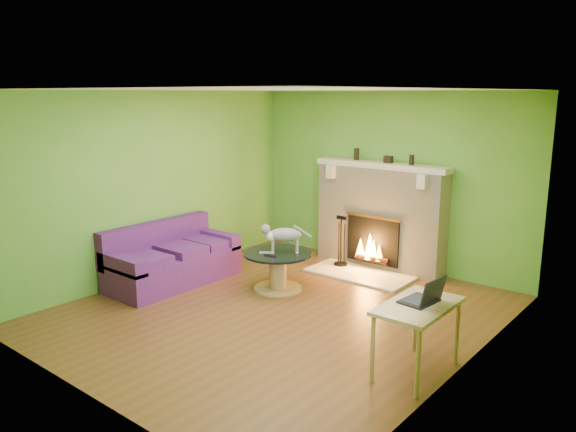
# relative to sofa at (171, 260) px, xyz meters

# --- Properties ---
(floor) EXTENTS (5.00, 5.00, 0.00)m
(floor) POSITION_rel_sofa_xyz_m (1.86, 0.11, -0.32)
(floor) COLOR brown
(floor) RESTS_ON ground
(ceiling) EXTENTS (5.00, 5.00, 0.00)m
(ceiling) POSITION_rel_sofa_xyz_m (1.86, 0.11, 2.28)
(ceiling) COLOR white
(ceiling) RESTS_ON wall_back
(wall_back) EXTENTS (5.00, 0.00, 5.00)m
(wall_back) POSITION_rel_sofa_xyz_m (1.86, 2.61, 0.98)
(wall_back) COLOR #519831
(wall_back) RESTS_ON floor
(wall_front) EXTENTS (5.00, 0.00, 5.00)m
(wall_front) POSITION_rel_sofa_xyz_m (1.86, -2.39, 0.98)
(wall_front) COLOR #519831
(wall_front) RESTS_ON floor
(wall_left) EXTENTS (0.00, 5.00, 5.00)m
(wall_left) POSITION_rel_sofa_xyz_m (-0.39, 0.11, 0.98)
(wall_left) COLOR #519831
(wall_left) RESTS_ON floor
(wall_right) EXTENTS (0.00, 5.00, 5.00)m
(wall_right) POSITION_rel_sofa_xyz_m (4.11, 0.11, 0.98)
(wall_right) COLOR #519831
(wall_right) RESTS_ON floor
(window_frame) EXTENTS (0.00, 1.20, 1.20)m
(window_frame) POSITION_rel_sofa_xyz_m (4.10, -0.79, 1.23)
(window_frame) COLOR silver
(window_frame) RESTS_ON wall_right
(window_pane) EXTENTS (0.00, 1.06, 1.06)m
(window_pane) POSITION_rel_sofa_xyz_m (4.09, -0.79, 1.23)
(window_pane) COLOR white
(window_pane) RESTS_ON wall_right
(fireplace) EXTENTS (2.10, 0.46, 1.58)m
(fireplace) POSITION_rel_sofa_xyz_m (1.86, 2.42, 0.46)
(fireplace) COLOR beige
(fireplace) RESTS_ON floor
(hearth) EXTENTS (1.50, 0.75, 0.03)m
(hearth) POSITION_rel_sofa_xyz_m (1.86, 1.91, -0.30)
(hearth) COLOR beige
(hearth) RESTS_ON floor
(mantel) EXTENTS (2.10, 0.28, 0.08)m
(mantel) POSITION_rel_sofa_xyz_m (1.86, 2.40, 1.22)
(mantel) COLOR beige
(mantel) RESTS_ON fireplace
(sofa) EXTENTS (0.86, 1.82, 0.82)m
(sofa) POSITION_rel_sofa_xyz_m (0.00, 0.00, 0.00)
(sofa) COLOR #4B1A64
(sofa) RESTS_ON floor
(coffee_table) EXTENTS (0.90, 0.90, 0.51)m
(coffee_table) POSITION_rel_sofa_xyz_m (1.34, 0.69, -0.02)
(coffee_table) COLOR tan
(coffee_table) RESTS_ON floor
(desk) EXTENTS (0.53, 0.92, 0.68)m
(desk) POSITION_rel_sofa_xyz_m (3.81, -0.23, 0.28)
(desk) COLOR tan
(desk) RESTS_ON floor
(cat) EXTENTS (0.63, 0.60, 0.40)m
(cat) POSITION_rel_sofa_xyz_m (1.42, 0.74, 0.39)
(cat) COLOR slate
(cat) RESTS_ON coffee_table
(remote_silver) EXTENTS (0.16, 0.14, 0.02)m
(remote_silver) POSITION_rel_sofa_xyz_m (1.24, 0.57, 0.20)
(remote_silver) COLOR #97979A
(remote_silver) RESTS_ON coffee_table
(remote_black) EXTENTS (0.17, 0.08, 0.02)m
(remote_black) POSITION_rel_sofa_xyz_m (1.36, 0.51, 0.20)
(remote_black) COLOR black
(remote_black) RESTS_ON coffee_table
(laptop) EXTENTS (0.34, 0.38, 0.26)m
(laptop) POSITION_rel_sofa_xyz_m (3.79, -0.18, 0.50)
(laptop) COLOR black
(laptop) RESTS_ON desk
(fire_tools) EXTENTS (0.20, 0.20, 0.76)m
(fire_tools) POSITION_rel_sofa_xyz_m (1.43, 2.06, 0.09)
(fire_tools) COLOR black
(fire_tools) RESTS_ON hearth
(mantel_vase_left) EXTENTS (0.08, 0.08, 0.18)m
(mantel_vase_left) POSITION_rel_sofa_xyz_m (1.42, 2.43, 1.35)
(mantel_vase_left) COLOR black
(mantel_vase_left) RESTS_ON mantel
(mantel_vase_right) EXTENTS (0.07, 0.07, 0.14)m
(mantel_vase_right) POSITION_rel_sofa_xyz_m (2.33, 2.43, 1.33)
(mantel_vase_right) COLOR black
(mantel_vase_right) RESTS_ON mantel
(mantel_box) EXTENTS (0.12, 0.08, 0.10)m
(mantel_box) POSITION_rel_sofa_xyz_m (1.96, 2.43, 1.31)
(mantel_box) COLOR black
(mantel_box) RESTS_ON mantel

